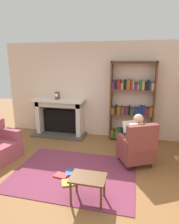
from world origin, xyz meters
The scene contains 10 objects.
ground centered at (0.00, 0.00, 0.00)m, with size 14.00×14.00×0.00m, color brown.
back_wall centered at (0.00, 2.55, 1.35)m, with size 5.60×0.10×2.70m, color beige.
area_rug centered at (0.00, 0.30, 0.01)m, with size 2.40×1.80×0.01m, color #783049.
fireplace centered at (-1.07, 2.30, 0.59)m, with size 1.57×0.64×1.11m.
mantel_clock centered at (-1.09, 2.20, 1.21)m, with size 0.14×0.14×0.21m.
bookshelf centered at (1.01, 2.33, 1.03)m, with size 1.19×0.32×2.18m.
armchair_reading centered at (1.20, 0.92, 0.42)m, with size 0.86×0.85×0.97m.
seated_reader centered at (1.14, 1.02, 0.62)m, with size 0.53×0.60×1.14m.
side_table centered at (0.46, -0.39, 0.36)m, with size 0.56×0.39×0.43m.
scattered_books centered at (-0.06, 0.14, 0.03)m, with size 0.54×0.65×0.03m.
Camera 1 is at (1.11, -3.02, 2.18)m, focal length 31.47 mm.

